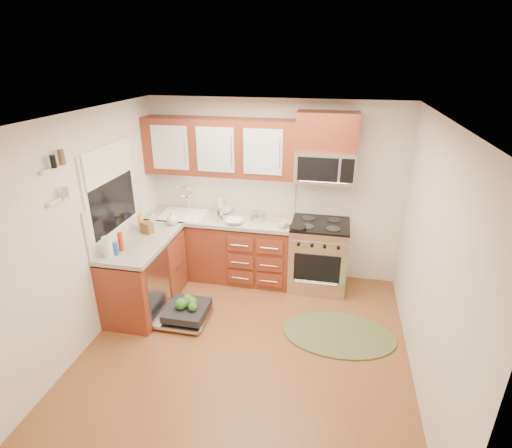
% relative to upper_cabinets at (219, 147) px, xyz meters
% --- Properties ---
extents(floor, '(3.50, 3.50, 0.00)m').
position_rel_upper_cabinets_xyz_m(floor, '(0.73, -1.57, -1.88)').
color(floor, brown).
rests_on(floor, ground).
extents(ceiling, '(3.50, 3.50, 0.00)m').
position_rel_upper_cabinets_xyz_m(ceiling, '(0.73, -1.57, 0.62)').
color(ceiling, white).
rests_on(ceiling, ground).
extents(wall_back, '(3.50, 0.04, 2.50)m').
position_rel_upper_cabinets_xyz_m(wall_back, '(0.73, 0.18, -0.62)').
color(wall_back, silver).
rests_on(wall_back, ground).
extents(wall_front, '(3.50, 0.04, 2.50)m').
position_rel_upper_cabinets_xyz_m(wall_front, '(0.73, -3.33, -0.62)').
color(wall_front, silver).
rests_on(wall_front, ground).
extents(wall_left, '(0.04, 3.50, 2.50)m').
position_rel_upper_cabinets_xyz_m(wall_left, '(-1.02, -1.57, -0.62)').
color(wall_left, silver).
rests_on(wall_left, ground).
extents(wall_right, '(0.04, 3.50, 2.50)m').
position_rel_upper_cabinets_xyz_m(wall_right, '(2.48, -1.57, -0.62)').
color(wall_right, silver).
rests_on(wall_right, ground).
extents(base_cabinet_back, '(2.05, 0.60, 0.85)m').
position_rel_upper_cabinets_xyz_m(base_cabinet_back, '(0.00, -0.12, -1.45)').
color(base_cabinet_back, maroon).
rests_on(base_cabinet_back, ground).
extents(base_cabinet_left, '(0.60, 1.25, 0.85)m').
position_rel_upper_cabinets_xyz_m(base_cabinet_left, '(-0.72, -1.05, -1.45)').
color(base_cabinet_left, maroon).
rests_on(base_cabinet_left, ground).
extents(countertop_back, '(2.07, 0.64, 0.05)m').
position_rel_upper_cabinets_xyz_m(countertop_back, '(0.00, -0.14, -0.97)').
color(countertop_back, '#AAA59B').
rests_on(countertop_back, base_cabinet_back).
extents(countertop_left, '(0.64, 1.27, 0.05)m').
position_rel_upper_cabinets_xyz_m(countertop_left, '(-0.71, -1.05, -0.97)').
color(countertop_left, '#AAA59B').
rests_on(countertop_left, base_cabinet_left).
extents(backsplash_back, '(2.05, 0.02, 0.57)m').
position_rel_upper_cabinets_xyz_m(backsplash_back, '(0.00, 0.16, -0.67)').
color(backsplash_back, silver).
rests_on(backsplash_back, ground).
extents(backsplash_left, '(0.02, 1.25, 0.57)m').
position_rel_upper_cabinets_xyz_m(backsplash_left, '(-1.01, -1.05, -0.67)').
color(backsplash_left, silver).
rests_on(backsplash_left, ground).
extents(upper_cabinets, '(2.05, 0.35, 0.75)m').
position_rel_upper_cabinets_xyz_m(upper_cabinets, '(0.00, 0.00, 0.00)').
color(upper_cabinets, maroon).
rests_on(upper_cabinets, ground).
extents(cabinet_over_mw, '(0.76, 0.35, 0.47)m').
position_rel_upper_cabinets_xyz_m(cabinet_over_mw, '(1.41, 0.00, 0.26)').
color(cabinet_over_mw, maroon).
rests_on(cabinet_over_mw, ground).
extents(range, '(0.76, 0.64, 0.95)m').
position_rel_upper_cabinets_xyz_m(range, '(1.41, -0.15, -1.40)').
color(range, silver).
rests_on(range, ground).
extents(microwave, '(0.76, 0.38, 0.40)m').
position_rel_upper_cabinets_xyz_m(microwave, '(1.41, -0.02, -0.18)').
color(microwave, silver).
rests_on(microwave, ground).
extents(sink, '(0.62, 0.50, 0.26)m').
position_rel_upper_cabinets_xyz_m(sink, '(-0.52, -0.16, -1.07)').
color(sink, white).
rests_on(sink, ground).
extents(dishwasher, '(0.70, 0.60, 0.20)m').
position_rel_upper_cabinets_xyz_m(dishwasher, '(-0.13, -1.27, -1.77)').
color(dishwasher, silver).
rests_on(dishwasher, ground).
extents(window, '(0.03, 1.05, 1.05)m').
position_rel_upper_cabinets_xyz_m(window, '(-1.01, -1.07, -0.32)').
color(window, white).
rests_on(window, ground).
extents(window_blind, '(0.02, 0.96, 0.40)m').
position_rel_upper_cabinets_xyz_m(window_blind, '(-0.98, -1.07, 0.00)').
color(window_blind, white).
rests_on(window_blind, ground).
extents(shelf_upper, '(0.04, 0.40, 0.03)m').
position_rel_upper_cabinets_xyz_m(shelf_upper, '(-0.99, -1.92, 0.17)').
color(shelf_upper, white).
rests_on(shelf_upper, ground).
extents(shelf_lower, '(0.04, 0.40, 0.03)m').
position_rel_upper_cabinets_xyz_m(shelf_lower, '(-0.99, -1.92, -0.12)').
color(shelf_lower, white).
rests_on(shelf_lower, ground).
extents(rug, '(1.36, 0.94, 0.02)m').
position_rel_upper_cabinets_xyz_m(rug, '(1.73, -1.19, -1.86)').
color(rug, '#556036').
rests_on(rug, ground).
extents(skillet, '(0.28, 0.28, 0.04)m').
position_rel_upper_cabinets_xyz_m(skillet, '(1.12, -0.40, -0.90)').
color(skillet, black).
rests_on(skillet, range).
extents(stock_pot, '(0.28, 0.28, 0.13)m').
position_rel_upper_cabinets_xyz_m(stock_pot, '(0.55, -0.16, -0.89)').
color(stock_pot, silver).
rests_on(stock_pot, countertop_back).
extents(cutting_board, '(0.34, 0.28, 0.02)m').
position_rel_upper_cabinets_xyz_m(cutting_board, '(0.91, -0.12, -0.94)').
color(cutting_board, tan).
rests_on(cutting_board, countertop_back).
extents(canister, '(0.12, 0.12, 0.16)m').
position_rel_upper_cabinets_xyz_m(canister, '(0.04, -0.25, -0.87)').
color(canister, silver).
rests_on(canister, countertop_back).
extents(paper_towel_roll, '(0.13, 0.13, 0.23)m').
position_rel_upper_cabinets_xyz_m(paper_towel_roll, '(-0.88, -1.51, -0.83)').
color(paper_towel_roll, white).
rests_on(paper_towel_roll, countertop_left).
extents(mustard_bottle, '(0.08, 0.08, 0.20)m').
position_rel_upper_cabinets_xyz_m(mustard_bottle, '(-0.86, -0.75, -0.85)').
color(mustard_bottle, gold).
rests_on(mustard_bottle, countertop_left).
extents(red_bottle, '(0.07, 0.07, 0.22)m').
position_rel_upper_cabinets_xyz_m(red_bottle, '(-0.80, -1.36, -0.84)').
color(red_bottle, '#BE320F').
rests_on(red_bottle, countertop_left).
extents(wooden_box, '(0.17, 0.14, 0.14)m').
position_rel_upper_cabinets_xyz_m(wooden_box, '(-0.73, -0.84, -0.88)').
color(wooden_box, brown).
rests_on(wooden_box, countertop_left).
extents(blue_carton, '(0.10, 0.08, 0.14)m').
position_rel_upper_cabinets_xyz_m(blue_carton, '(-0.83, -1.47, -0.88)').
color(blue_carton, '#2557AE').
rests_on(blue_carton, countertop_left).
extents(bowl_a, '(0.25, 0.25, 0.06)m').
position_rel_upper_cabinets_xyz_m(bowl_a, '(0.27, -0.32, -0.92)').
color(bowl_a, '#999999').
rests_on(bowl_a, countertop_back).
extents(bowl_b, '(0.31, 0.31, 0.08)m').
position_rel_upper_cabinets_xyz_m(bowl_b, '(0.03, 0.03, -0.91)').
color(bowl_b, '#999999').
rests_on(bowl_b, countertop_back).
extents(cup, '(0.14, 0.14, 0.09)m').
position_rel_upper_cabinets_xyz_m(cup, '(0.93, -0.32, -0.90)').
color(cup, '#999999').
rests_on(cup, countertop_back).
extents(soap_bottle_a, '(0.14, 0.14, 0.28)m').
position_rel_upper_cabinets_xyz_m(soap_bottle_a, '(-0.03, 0.05, -0.81)').
color(soap_bottle_a, '#999999').
rests_on(soap_bottle_a, countertop_back).
extents(soap_bottle_b, '(0.10, 0.10, 0.17)m').
position_rel_upper_cabinets_xyz_m(soap_bottle_b, '(-0.81, -0.52, -0.86)').
color(soap_bottle_b, '#999999').
rests_on(soap_bottle_b, countertop_left).
extents(soap_bottle_c, '(0.15, 0.15, 0.19)m').
position_rel_upper_cabinets_xyz_m(soap_bottle_c, '(-0.52, -0.52, -0.85)').
color(soap_bottle_c, '#999999').
rests_on(soap_bottle_c, countertop_left).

